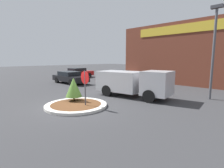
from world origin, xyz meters
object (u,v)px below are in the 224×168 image
parked_sedan_black (70,77)px  parked_sedan_silver (119,76)px  utility_truck (133,82)px  parked_sedan_red (78,73)px  stop_sign (85,82)px  light_pole (214,45)px

parked_sedan_black → parked_sedan_silver: size_ratio=0.98×
utility_truck → parked_sedan_red: size_ratio=1.21×
utility_truck → parked_sedan_red: (-13.59, 4.43, -0.37)m
parked_sedan_black → parked_sedan_silver: bearing=59.2°
utility_truck → parked_sedan_black: utility_truck is taller
utility_truck → parked_sedan_silver: utility_truck is taller
stop_sign → utility_truck: bearing=88.8°
utility_truck → parked_sedan_red: 14.30m
stop_sign → parked_sedan_red: stop_sign is taller
utility_truck → stop_sign: bearing=-100.9°
light_pole → parked_sedan_red: bearing=176.0°
parked_sedan_silver → stop_sign: bearing=-148.5°
parked_sedan_black → parked_sedan_silver: 5.77m
parked_sedan_red → light_pole: size_ratio=0.76×
utility_truck → parked_sedan_silver: 8.52m
utility_truck → parked_sedan_silver: (-6.47, 5.52, -0.39)m
utility_truck → light_pole: bearing=27.6°
stop_sign → utility_truck: (0.09, 4.10, -0.36)m
utility_truck → parked_sedan_silver: bearing=129.9°
utility_truck → parked_sedan_black: bearing=167.3°
parked_sedan_red → light_pole: 18.06m
light_pole → stop_sign: bearing=-120.4°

